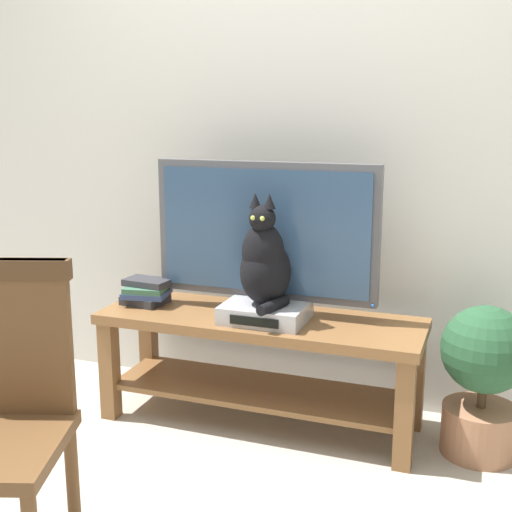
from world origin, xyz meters
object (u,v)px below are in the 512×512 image
book_stack (146,292)px  media_box (265,312)px  tv_stand (260,348)px  cat (265,263)px  tv (265,235)px  potted_plant (483,375)px

book_stack → media_box: bearing=-4.9°
tv_stand → cat: bearing=-55.2°
book_stack → tv: bearing=6.2°
cat → potted_plant: size_ratio=0.76×
tv_stand → tv: bearing=90.0°
media_box → potted_plant: (0.88, 0.09, -0.19)m
tv → media_box: bearing=-69.8°
tv → book_stack: bearing=-173.8°
cat → book_stack: size_ratio=2.11×
media_box → potted_plant: size_ratio=0.56×
tv → cat: tv is taller
potted_plant → cat: bearing=-173.2°
tv_stand → potted_plant: potted_plant is taller
media_box → book_stack: size_ratio=1.56×
media_box → potted_plant: 0.91m
media_box → cat: cat is taller
tv → cat: 0.16m
tv_stand → book_stack: size_ratio=6.29×
media_box → cat: bearing=-85.3°
tv_stand → book_stack: bearing=179.7°
media_box → potted_plant: potted_plant is taller
book_stack → potted_plant: potted_plant is taller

